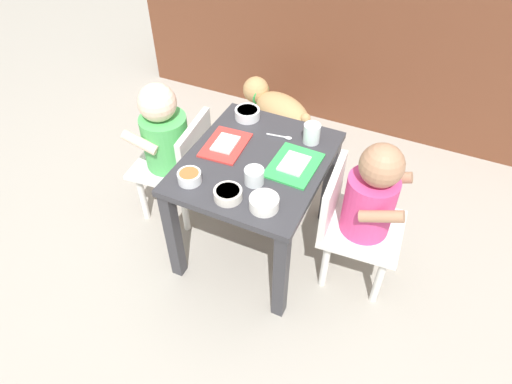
# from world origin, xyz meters

# --- Properties ---
(ground_plane) EXTENTS (7.00, 7.00, 0.00)m
(ground_plane) POSITION_xyz_m (0.00, 0.00, 0.00)
(ground_plane) COLOR #9E998E
(kitchen_cabinet_back) EXTENTS (2.30, 0.34, 1.00)m
(kitchen_cabinet_back) POSITION_xyz_m (0.00, 1.16, 0.50)
(kitchen_cabinet_back) COLOR brown
(kitchen_cabinet_back) RESTS_ON ground
(dining_table) EXTENTS (0.49, 0.59, 0.46)m
(dining_table) POSITION_xyz_m (0.00, 0.00, 0.37)
(dining_table) COLOR #333338
(dining_table) RESTS_ON ground
(seated_child_left) EXTENTS (0.31, 0.31, 0.63)m
(seated_child_left) POSITION_xyz_m (-0.41, 0.04, 0.40)
(seated_child_left) COLOR silver
(seated_child_left) RESTS_ON ground
(seated_child_right) EXTENTS (0.30, 0.30, 0.64)m
(seated_child_right) POSITION_xyz_m (0.41, 0.02, 0.40)
(seated_child_right) COLOR silver
(seated_child_right) RESTS_ON ground
(dog) EXTENTS (0.43, 0.28, 0.32)m
(dog) POSITION_xyz_m (-0.20, 0.68, 0.21)
(dog) COLOR tan
(dog) RESTS_ON ground
(food_tray_left) EXTENTS (0.15, 0.20, 0.02)m
(food_tray_left) POSITION_xyz_m (-0.14, 0.02, 0.46)
(food_tray_left) COLOR red
(food_tray_left) RESTS_ON dining_table
(food_tray_right) EXTENTS (0.16, 0.21, 0.02)m
(food_tray_right) POSITION_xyz_m (0.14, 0.02, 0.46)
(food_tray_right) COLOR green
(food_tray_right) RESTS_ON dining_table
(water_cup_left) EXTENTS (0.07, 0.07, 0.06)m
(water_cup_left) POSITION_xyz_m (0.04, -0.11, 0.48)
(water_cup_left) COLOR white
(water_cup_left) RESTS_ON dining_table
(water_cup_right) EXTENTS (0.06, 0.06, 0.07)m
(water_cup_right) POSITION_xyz_m (0.14, 0.18, 0.49)
(water_cup_right) COLOR white
(water_cup_right) RESTS_ON dining_table
(cereal_bowl_left_side) EXTENTS (0.10, 0.10, 0.04)m
(cereal_bowl_left_side) POSITION_xyz_m (-0.14, 0.22, 0.48)
(cereal_bowl_left_side) COLOR white
(cereal_bowl_left_side) RESTS_ON dining_table
(veggie_bowl_near) EXTENTS (0.08, 0.08, 0.04)m
(veggie_bowl_near) POSITION_xyz_m (-0.15, -0.20, 0.48)
(veggie_bowl_near) COLOR white
(veggie_bowl_near) RESTS_ON dining_table
(cereal_bowl_right_side) EXTENTS (0.10, 0.10, 0.04)m
(cereal_bowl_right_side) POSITION_xyz_m (0.12, -0.20, 0.48)
(cereal_bowl_right_side) COLOR white
(cereal_bowl_right_side) RESTS_ON dining_table
(veggie_bowl_far) EXTENTS (0.09, 0.09, 0.03)m
(veggie_bowl_far) POSITION_xyz_m (-0.00, -0.21, 0.48)
(veggie_bowl_far) COLOR silver
(veggie_bowl_far) RESTS_ON dining_table
(spoon_by_left_tray) EXTENTS (0.10, 0.03, 0.01)m
(spoon_by_left_tray) POSITION_xyz_m (0.03, 0.16, 0.46)
(spoon_by_left_tray) COLOR silver
(spoon_by_left_tray) RESTS_ON dining_table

